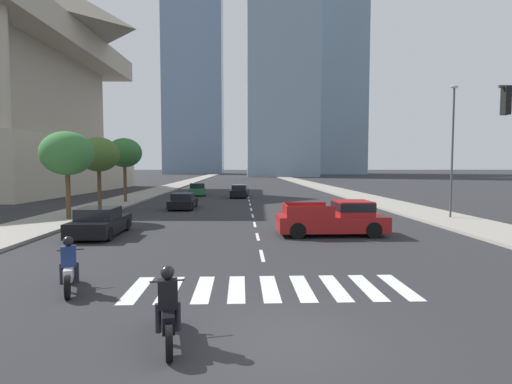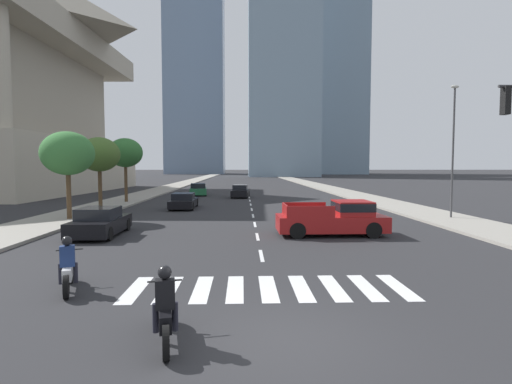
% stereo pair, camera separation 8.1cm
% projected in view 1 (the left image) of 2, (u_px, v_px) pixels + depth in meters
% --- Properties ---
extents(ground_plane, '(800.00, 800.00, 0.00)m').
position_uv_depth(ground_plane, '(282.00, 341.00, 7.56)').
color(ground_plane, '#28282B').
extents(sidewalk_east, '(4.00, 260.00, 0.15)m').
position_uv_depth(sidewalk_east, '(376.00, 201.00, 37.92)').
color(sidewalk_east, gray).
rests_on(sidewalk_east, ground).
extents(sidewalk_west, '(4.00, 260.00, 0.15)m').
position_uv_depth(sidewalk_west, '(120.00, 201.00, 37.03)').
color(sidewalk_west, gray).
rests_on(sidewalk_west, ground).
extents(crosswalk_near, '(7.65, 2.41, 0.01)m').
position_uv_depth(crosswalk_near, '(270.00, 288.00, 10.86)').
color(crosswalk_near, silver).
rests_on(crosswalk_near, ground).
extents(lane_divider_center, '(0.14, 50.00, 0.01)m').
position_uv_depth(lane_divider_center, '(249.00, 201.00, 38.78)').
color(lane_divider_center, silver).
rests_on(lane_divider_center, ground).
extents(motorcycle_lead, '(0.75, 2.09, 1.49)m').
position_uv_depth(motorcycle_lead, '(168.00, 312.00, 7.51)').
color(motorcycle_lead, black).
rests_on(motorcycle_lead, ground).
extents(motorcycle_trailing, '(0.97, 2.01, 1.49)m').
position_uv_depth(motorcycle_trailing, '(69.00, 269.00, 10.61)').
color(motorcycle_trailing, black).
rests_on(motorcycle_trailing, ground).
extents(pickup_truck, '(5.23, 2.17, 1.67)m').
position_uv_depth(pickup_truck, '(336.00, 218.00, 19.25)').
color(pickup_truck, maroon).
rests_on(pickup_truck, ground).
extents(sedan_green_0, '(2.28, 4.44, 1.39)m').
position_uv_depth(sedan_green_0, '(197.00, 190.00, 45.78)').
color(sedan_green_0, '#1E6038').
rests_on(sedan_green_0, ground).
extents(sedan_black_1, '(1.99, 4.33, 1.38)m').
position_uv_depth(sedan_black_1, '(100.00, 223.00, 19.07)').
color(sedan_black_1, black).
rests_on(sedan_black_1, ground).
extents(sedan_black_2, '(2.04, 4.47, 1.38)m').
position_uv_depth(sedan_black_2, '(240.00, 192.00, 42.77)').
color(sedan_black_2, black).
rests_on(sedan_black_2, ground).
extents(sedan_black_3, '(1.89, 4.65, 1.24)m').
position_uv_depth(sedan_black_3, '(183.00, 201.00, 31.44)').
color(sedan_black_3, black).
rests_on(sedan_black_3, ground).
extents(street_lamp_east, '(0.50, 0.24, 8.18)m').
position_uv_depth(street_lamp_east, '(453.00, 142.00, 24.64)').
color(street_lamp_east, '#3F3F42').
rests_on(street_lamp_east, sidewalk_east).
extents(street_tree_nearest, '(3.11, 3.11, 5.30)m').
position_uv_depth(street_tree_nearest, '(67.00, 154.00, 23.90)').
color(street_tree_nearest, '#4C3823').
rests_on(street_tree_nearest, sidewalk_west).
extents(street_tree_second, '(2.97, 2.97, 5.33)m').
position_uv_depth(street_tree_second, '(99.00, 155.00, 29.21)').
color(street_tree_second, '#4C3823').
rests_on(street_tree_second, sidewalk_west).
extents(street_tree_third, '(3.07, 3.07, 5.72)m').
position_uv_depth(street_tree_third, '(124.00, 153.00, 35.69)').
color(street_tree_third, '#4C3823').
rests_on(street_tree_third, sidewalk_west).
extents(office_tower_left_skyline, '(25.85, 20.34, 108.60)m').
position_uv_depth(office_tower_left_skyline, '(194.00, 67.00, 178.75)').
color(office_tower_left_skyline, slate).
rests_on(office_tower_left_skyline, ground).
extents(office_tower_center_skyline, '(22.84, 21.21, 123.68)m').
position_uv_depth(office_tower_center_skyline, '(281.00, 1.00, 131.27)').
color(office_tower_center_skyline, '#7A93A8').
rests_on(office_tower_center_skyline, ground).
extents(office_tower_right_skyline, '(26.23, 29.90, 151.07)m').
position_uv_depth(office_tower_right_skyline, '(331.00, 17.00, 176.73)').
color(office_tower_right_skyline, '#7A93A8').
rests_on(office_tower_right_skyline, ground).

